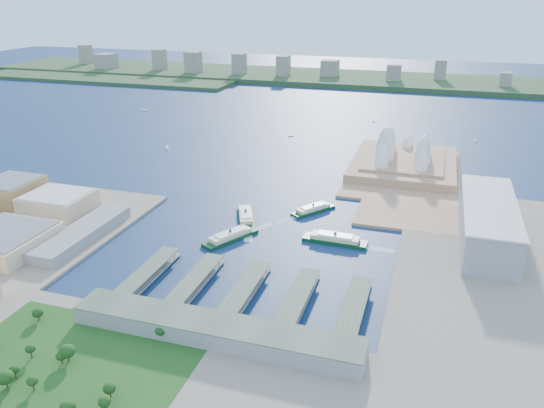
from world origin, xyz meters
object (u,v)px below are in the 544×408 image
(ferry_b, at_px, (313,208))
(ferry_c, at_px, (230,234))
(ferry_d, at_px, (335,237))
(ferry_a, at_px, (246,214))
(toaster_building, at_px, (488,222))
(opera_house, at_px, (406,146))

(ferry_b, bearing_deg, ferry_c, -86.96)
(ferry_c, distance_m, ferry_d, 98.12)
(ferry_a, xyz_separation_m, ferry_d, (98.21, -26.31, 0.19))
(toaster_building, distance_m, ferry_a, 232.46)
(ferry_b, distance_m, ferry_c, 107.17)
(ferry_a, bearing_deg, toaster_building, -18.91)
(ferry_c, bearing_deg, ferry_d, -137.60)
(opera_house, distance_m, ferry_c, 301.34)
(opera_house, xyz_separation_m, ferry_d, (-43.19, -242.70, -26.32))
(toaster_building, bearing_deg, opera_house, 114.23)
(ferry_a, xyz_separation_m, ferry_b, (61.63, 39.74, -0.58))
(toaster_building, xyz_separation_m, ferry_a, (-231.40, -16.39, -15.01))
(toaster_building, distance_m, ferry_c, 238.33)
(ferry_a, relative_size, ferry_c, 1.00)
(opera_house, distance_m, ferry_d, 247.91)
(ferry_a, xyz_separation_m, ferry_c, (2.99, -49.97, 0.01))
(opera_house, height_order, ferry_d, opera_house)
(opera_house, xyz_separation_m, ferry_c, (-138.41, -266.36, -26.50))
(ferry_a, height_order, ferry_b, ferry_a)
(toaster_building, height_order, ferry_b, toaster_building)
(ferry_a, bearing_deg, ferry_c, -109.54)
(ferry_b, bearing_deg, ferry_d, -24.80)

